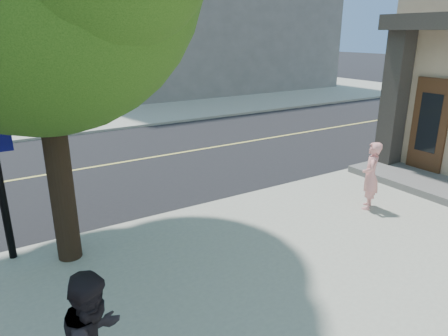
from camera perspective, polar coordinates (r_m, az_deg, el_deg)
ground at (r=8.77m, az=-24.90°, el=-10.34°), size 140.00×140.00×0.00m
road_ew at (r=12.93m, az=-27.75°, el=-1.62°), size 140.00×9.00×0.01m
sidewalk_ne at (r=32.75m, az=-6.44°, el=11.42°), size 29.00×25.00×0.12m
man_on_phone at (r=9.77m, az=19.76°, el=-1.03°), size 0.68×0.63×1.55m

